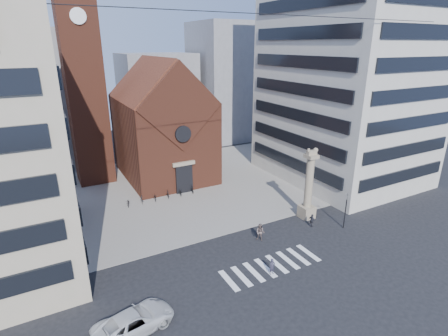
{
  "coord_description": "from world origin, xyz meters",
  "views": [
    {
      "loc": [
        -16.6,
        -25.33,
        19.67
      ],
      "look_at": [
        1.47,
        8.0,
        6.18
      ],
      "focal_mm": 28.0,
      "sensor_mm": 36.0,
      "label": 1
    }
  ],
  "objects": [
    {
      "name": "scooter_3",
      "position": [
        -2.66,
        16.27,
        0.54
      ],
      "size": [
        0.82,
        1.68,
        0.97
      ],
      "primitive_type": "imported",
      "rotation": [
        0.0,
        0.0,
        -0.23
      ],
      "color": "black",
      "rests_on": "piazza"
    },
    {
      "name": "bg_block_right",
      "position": [
        22.0,
        42.0,
        12.0
      ],
      "size": [
        16.0,
        14.0,
        24.0
      ],
      "primitive_type": "cube",
      "color": "gray",
      "rests_on": "ground"
    },
    {
      "name": "zebra_crossing",
      "position": [
        0.55,
        -3.0,
        0.01
      ],
      "size": [
        10.2,
        3.2,
        0.01
      ],
      "primitive_type": null,
      "color": "white",
      "rests_on": "ground"
    },
    {
      "name": "pedestrian_1",
      "position": [
        2.15,
        1.25,
        0.97
      ],
      "size": [
        1.16,
        1.2,
        1.94
      ],
      "primitive_type": "imported",
      "rotation": [
        0.0,
        0.0,
        -0.92
      ],
      "color": "#5E4F4B",
      "rests_on": "ground"
    },
    {
      "name": "pedestrian_0",
      "position": [
        -0.13,
        -4.03,
        0.79
      ],
      "size": [
        0.58,
        0.39,
        1.58
      ],
      "primitive_type": "imported",
      "rotation": [
        0.0,
        0.0,
        0.03
      ],
      "color": "#2D2B3C",
      "rests_on": "ground"
    },
    {
      "name": "scooter_4",
      "position": [
        -0.88,
        16.27,
        0.49
      ],
      "size": [
        0.95,
        1.76,
        0.88
      ],
      "primitive_type": "imported",
      "rotation": [
        0.0,
        0.0,
        -0.23
      ],
      "color": "black",
      "rests_on": "piazza"
    },
    {
      "name": "scooter_1",
      "position": [
        -6.24,
        16.27,
        0.54
      ],
      "size": [
        0.82,
        1.68,
        0.97
      ],
      "primitive_type": "imported",
      "rotation": [
        0.0,
        0.0,
        -0.23
      ],
      "color": "black",
      "rests_on": "piazza"
    },
    {
      "name": "bg_block_mid",
      "position": [
        6.0,
        45.0,
        9.0
      ],
      "size": [
        14.0,
        12.0,
        18.0
      ],
      "primitive_type": "cube",
      "color": "gray",
      "rests_on": "ground"
    },
    {
      "name": "ground",
      "position": [
        0.0,
        0.0,
        0.0
      ],
      "size": [
        120.0,
        120.0,
        0.0
      ],
      "primitive_type": "plane",
      "color": "black",
      "rests_on": "ground"
    },
    {
      "name": "bg_block_left",
      "position": [
        -20.0,
        40.0,
        11.0
      ],
      "size": [
        16.0,
        14.0,
        22.0
      ],
      "primitive_type": "cube",
      "color": "gray",
      "rests_on": "ground"
    },
    {
      "name": "traffic_light",
      "position": [
        12.0,
        -1.0,
        2.29
      ],
      "size": [
        0.13,
        0.16,
        4.3
      ],
      "color": "black",
      "rests_on": "ground"
    },
    {
      "name": "building_right",
      "position": [
        24.0,
        12.0,
        16.0
      ],
      "size": [
        18.0,
        22.0,
        32.0
      ],
      "primitive_type": "cube",
      "color": "#BBB7A9",
      "rests_on": "ground"
    },
    {
      "name": "scooter_2",
      "position": [
        -4.45,
        16.27,
        0.49
      ],
      "size": [
        0.95,
        1.76,
        0.88
      ],
      "primitive_type": "imported",
      "rotation": [
        0.0,
        0.0,
        -0.23
      ],
      "color": "black",
      "rests_on": "piazza"
    },
    {
      "name": "white_car",
      "position": [
        -12.76,
        -4.68,
        0.82
      ],
      "size": [
        6.34,
        3.91,
        1.64
      ],
      "primitive_type": "imported",
      "rotation": [
        0.0,
        0.0,
        1.79
      ],
      "color": "silver",
      "rests_on": "ground"
    },
    {
      "name": "pedestrian_2",
      "position": [
        9.0,
        0.94,
        0.77
      ],
      "size": [
        0.52,
        0.96,
        1.55
      ],
      "primitive_type": "imported",
      "rotation": [
        0.0,
        0.0,
        1.73
      ],
      "color": "#292A32",
      "rests_on": "ground"
    },
    {
      "name": "lion_column",
      "position": [
        10.01,
        3.0,
        3.46
      ],
      "size": [
        1.63,
        1.6,
        8.68
      ],
      "color": "gray",
      "rests_on": "ground"
    },
    {
      "name": "scooter_0",
      "position": [
        -8.02,
        16.27,
        0.49
      ],
      "size": [
        0.95,
        1.76,
        0.88
      ],
      "primitive_type": "imported",
      "rotation": [
        0.0,
        0.0,
        -0.23
      ],
      "color": "black",
      "rests_on": "piazza"
    },
    {
      "name": "campanile",
      "position": [
        -10.0,
        28.0,
        15.74
      ],
      "size": [
        5.5,
        5.5,
        31.2
      ],
      "color": "brown",
      "rests_on": "ground"
    },
    {
      "name": "piazza",
      "position": [
        0.0,
        19.0,
        0.03
      ],
      "size": [
        46.0,
        30.0,
        0.05
      ],
      "primitive_type": "cube",
      "color": "gray",
      "rests_on": "ground"
    },
    {
      "name": "church",
      "position": [
        0.0,
        25.04,
        7.98
      ],
      "size": [
        12.0,
        16.65,
        18.0
      ],
      "color": "brown",
      "rests_on": "ground"
    },
    {
      "name": "scooter_5",
      "position": [
        0.91,
        16.27,
        0.54
      ],
      "size": [
        0.82,
        1.68,
        0.97
      ],
      "primitive_type": "imported",
      "rotation": [
        0.0,
        0.0,
        -0.23
      ],
      "color": "black",
      "rests_on": "piazza"
    }
  ]
}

